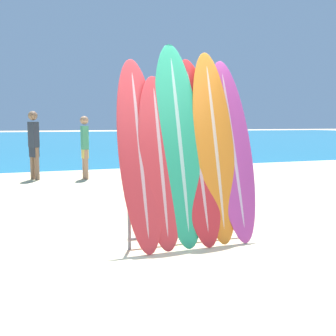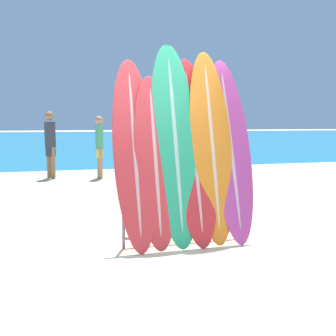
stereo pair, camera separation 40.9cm
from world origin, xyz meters
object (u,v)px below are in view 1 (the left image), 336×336
(surfboard_slot_5, at_px, (232,148))
(surfboard_slot_1, at_px, (160,161))
(surfboard_slot_3, at_px, (197,149))
(person_mid_beach, at_px, (34,142))
(person_near_water, at_px, (85,145))
(surfboard_rack, at_px, (190,207))
(surfboard_slot_4, at_px, (214,145))
(surfboard_slot_0, at_px, (140,152))
(surfboard_slot_2, at_px, (179,142))
(person_far_left, at_px, (137,146))

(surfboard_slot_5, bearing_deg, surfboard_slot_1, -177.06)
(surfboard_slot_3, distance_m, person_mid_beach, 6.72)
(surfboard_slot_5, xyz_separation_m, person_near_water, (-1.05, 6.13, -0.26))
(surfboard_rack, relative_size, person_near_water, 0.95)
(surfboard_slot_4, xyz_separation_m, person_near_water, (-0.78, 6.14, -0.30))
(surfboard_slot_0, xyz_separation_m, surfboard_slot_5, (1.26, -0.00, 0.02))
(surfboard_slot_3, xyz_separation_m, surfboard_slot_4, (0.23, -0.02, 0.04))
(surfboard_slot_5, distance_m, person_near_water, 6.22)
(surfboard_slot_4, bearing_deg, surfboard_slot_5, 4.14)
(surfboard_slot_2, distance_m, person_mid_beach, 6.65)
(person_near_water, bearing_deg, surfboard_slot_4, 179.73)
(surfboard_slot_3, bearing_deg, surfboard_slot_2, 179.66)
(person_mid_beach, bearing_deg, surfboard_slot_1, 156.11)
(surfboard_slot_0, height_order, person_mid_beach, surfboard_slot_0)
(surfboard_slot_1, relative_size, person_mid_beach, 1.15)
(surfboard_slot_0, xyz_separation_m, surfboard_slot_4, (0.99, -0.02, 0.06))
(surfboard_slot_1, bearing_deg, surfboard_rack, -5.25)
(surfboard_slot_1, xyz_separation_m, surfboard_slot_3, (0.51, 0.06, 0.13))
(surfboard_slot_2, height_order, person_near_water, surfboard_slot_2)
(person_far_left, bearing_deg, person_near_water, -117.17)
(surfboard_rack, height_order, surfboard_slot_1, surfboard_slot_1)
(person_mid_beach, xyz_separation_m, person_far_left, (2.60, -0.78, -0.10))
(surfboard_slot_0, distance_m, surfboard_slot_1, 0.27)
(surfboard_slot_0, xyz_separation_m, person_near_water, (0.20, 6.12, -0.23))
(surfboard_slot_4, bearing_deg, person_near_water, 97.25)
(surfboard_slot_1, relative_size, surfboard_slot_5, 0.89)
(surfboard_slot_2, bearing_deg, surfboard_slot_5, -0.41)
(surfboard_slot_1, height_order, person_near_water, surfboard_slot_1)
(surfboard_slot_2, distance_m, surfboard_slot_3, 0.26)
(surfboard_slot_2, height_order, person_far_left, surfboard_slot_2)
(surfboard_slot_2, height_order, surfboard_slot_5, surfboard_slot_2)
(surfboard_slot_0, bearing_deg, surfboard_slot_3, 0.12)
(surfboard_rack, height_order, person_near_water, person_near_water)
(person_near_water, distance_m, person_far_left, 1.39)
(surfboard_slot_1, distance_m, surfboard_slot_2, 0.35)
(surfboard_slot_1, height_order, surfboard_slot_3, surfboard_slot_3)
(surfboard_slot_0, distance_m, surfboard_slot_3, 0.75)
(surfboard_slot_1, xyz_separation_m, person_far_left, (1.28, 5.74, -0.16))
(surfboard_slot_1, relative_size, surfboard_slot_3, 0.89)
(surfboard_slot_0, height_order, surfboard_slot_4, surfboard_slot_4)
(surfboard_slot_4, bearing_deg, person_mid_beach, 107.71)
(surfboard_rack, relative_size, surfboard_slot_4, 0.66)
(surfboard_slot_1, bearing_deg, person_near_water, 90.35)
(surfboard_rack, relative_size, person_far_left, 0.98)
(person_mid_beach, bearing_deg, person_near_water, -140.00)
(surfboard_slot_3, height_order, person_near_water, surfboard_slot_3)
(surfboard_slot_1, xyz_separation_m, surfboard_slot_2, (0.27, 0.06, 0.21))
(surfboard_slot_4, bearing_deg, surfboard_slot_2, 177.03)
(surfboard_slot_1, xyz_separation_m, person_near_water, (-0.04, 6.18, -0.13))
(person_near_water, bearing_deg, surfboard_slot_1, 172.83)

